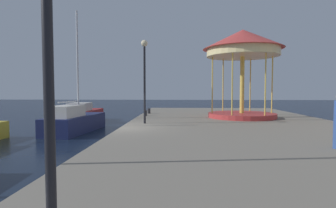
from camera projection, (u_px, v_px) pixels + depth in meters
ground_plane at (121, 143)px, 13.25m from camera, size 120.00×120.00×0.00m
quay_dock at (243, 136)px, 12.96m from camera, size 12.12×28.79×0.80m
motorboat_red at (84, 114)px, 21.90m from camera, size 2.23×4.51×1.63m
sailboat_navy at (74, 121)px, 16.49m from camera, size 2.41×5.34×7.68m
carousel at (243, 51)px, 17.52m from camera, size 5.26×5.26×5.85m
lamp_post_mid_promenade at (144, 67)px, 14.44m from camera, size 0.36×0.36×4.57m
bollard_center at (149, 111)px, 20.82m from camera, size 0.24×0.24×0.40m
bollard_north at (145, 113)px, 18.89m from camera, size 0.24×0.24×0.40m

